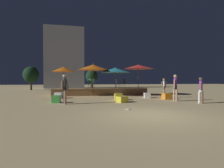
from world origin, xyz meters
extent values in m
plane|color=tan|center=(0.00, 0.00, 0.00)|extent=(120.00, 120.00, 0.00)
cube|color=olive|center=(-0.47, 11.26, 0.32)|extent=(9.31, 3.02, 0.64)
cube|color=#CCB793|center=(-0.47, 9.79, 0.68)|extent=(9.31, 0.12, 0.08)
cylinder|color=brown|center=(0.86, 9.81, 1.12)|extent=(0.05, 0.05, 2.24)
cone|color=teal|center=(0.86, 9.81, 2.47)|extent=(2.78, 2.78, 0.45)
sphere|color=teal|center=(0.86, 9.81, 2.73)|extent=(0.08, 0.08, 0.08)
cylinder|color=brown|center=(-1.33, 9.60, 1.22)|extent=(0.05, 0.05, 2.43)
cone|color=orange|center=(-1.33, 9.60, 2.69)|extent=(2.90, 2.90, 0.51)
sphere|color=orange|center=(-1.33, 9.60, 2.99)|extent=(0.08, 0.08, 0.08)
cylinder|color=brown|center=(3.27, 9.90, 1.32)|extent=(0.05, 0.05, 2.64)
cone|color=red|center=(3.27, 9.90, 2.84)|extent=(2.98, 2.98, 0.39)
sphere|color=red|center=(3.27, 9.90, 3.07)|extent=(0.08, 0.08, 0.08)
cylinder|color=brown|center=(-4.01, 9.99, 1.13)|extent=(0.05, 0.05, 2.26)
cone|color=orange|center=(-4.01, 9.99, 2.49)|extent=(2.14, 2.14, 0.46)
sphere|color=orange|center=(-4.01, 9.99, 2.76)|extent=(0.08, 0.08, 0.08)
cube|color=white|center=(2.88, 6.85, 0.21)|extent=(0.54, 0.54, 0.42)
cube|color=yellow|center=(0.03, 4.42, 0.20)|extent=(0.78, 0.78, 0.39)
cube|color=#4CC651|center=(-4.22, 5.09, 0.24)|extent=(0.57, 0.57, 0.48)
cube|color=orange|center=(3.91, 5.47, 0.23)|extent=(0.59, 0.59, 0.46)
cube|color=yellow|center=(0.13, 5.77, 0.24)|extent=(0.59, 0.59, 0.48)
cube|color=white|center=(-4.28, 8.09, 0.24)|extent=(0.74, 0.74, 0.47)
cylinder|color=tan|center=(3.80, 4.32, 0.43)|extent=(0.13, 0.13, 0.87)
cylinder|color=tan|center=(3.92, 4.18, 0.43)|extent=(0.13, 0.13, 0.87)
cylinder|color=#3F3F47|center=(3.86, 4.25, 0.95)|extent=(0.22, 0.22, 0.24)
cylinder|color=purple|center=(3.86, 4.25, 1.30)|extent=(0.22, 0.22, 0.67)
cylinder|color=tan|center=(3.72, 4.13, 1.23)|extent=(0.13, 0.13, 0.59)
cylinder|color=tan|center=(4.00, 4.37, 1.23)|extent=(0.12, 0.12, 0.59)
sphere|color=tan|center=(3.86, 4.25, 1.75)|extent=(0.24, 0.24, 0.24)
cylinder|color=#997051|center=(4.28, 6.52, 0.38)|extent=(0.13, 0.13, 0.75)
cylinder|color=#997051|center=(4.30, 6.67, 0.38)|extent=(0.13, 0.13, 0.75)
cylinder|color=#72664C|center=(4.29, 6.59, 0.83)|extent=(0.19, 0.19, 0.24)
cylinder|color=white|center=(4.29, 6.59, 1.14)|extent=(0.19, 0.19, 0.58)
cylinder|color=#997051|center=(4.45, 6.58, 1.07)|extent=(0.23, 0.10, 0.52)
cylinder|color=#997051|center=(4.13, 6.61, 1.07)|extent=(0.17, 0.10, 0.52)
sphere|color=#997051|center=(4.29, 6.59, 1.54)|extent=(0.21, 0.21, 0.21)
cylinder|color=brown|center=(4.82, 2.76, 0.38)|extent=(0.13, 0.13, 0.76)
cylinder|color=white|center=(4.69, 2.86, 0.38)|extent=(0.13, 0.13, 0.76)
cylinder|color=white|center=(4.75, 2.81, 0.84)|extent=(0.20, 0.20, 0.24)
cylinder|color=purple|center=(4.75, 2.81, 1.15)|extent=(0.20, 0.20, 0.58)
cylinder|color=brown|center=(4.85, 2.94, 1.08)|extent=(0.17, 0.19, 0.52)
cylinder|color=brown|center=(4.65, 2.69, 1.08)|extent=(0.16, 0.18, 0.52)
sphere|color=brown|center=(4.75, 2.81, 1.55)|extent=(0.21, 0.21, 0.21)
cylinder|color=#333842|center=(4.75, 2.81, 1.61)|extent=(0.23, 0.23, 0.07)
cylinder|color=#3F3F47|center=(-3.68, 4.34, 0.42)|extent=(0.13, 0.13, 0.84)
cylinder|color=#997051|center=(-3.61, 4.18, 0.42)|extent=(0.13, 0.13, 0.84)
cylinder|color=#3F3F47|center=(-3.64, 4.26, 0.92)|extent=(0.22, 0.22, 0.24)
cylinder|color=#333842|center=(-3.64, 4.26, 1.26)|extent=(0.22, 0.22, 0.64)
cylinder|color=#997051|center=(-3.80, 4.19, 1.19)|extent=(0.16, 0.13, 0.58)
cylinder|color=#997051|center=(-3.48, 4.33, 1.19)|extent=(0.19, 0.14, 0.58)
sphere|color=#997051|center=(-3.64, 4.26, 1.69)|extent=(0.23, 0.23, 0.23)
cylinder|color=white|center=(-3.64, 4.26, 1.76)|extent=(0.25, 0.25, 0.07)
cylinder|color=#2D3338|center=(1.70, 11.46, 0.94)|extent=(0.02, 0.02, 0.45)
cylinder|color=#2D3338|center=(1.74, 11.76, 0.94)|extent=(0.02, 0.02, 0.45)
cylinder|color=#2D3338|center=(1.41, 11.49, 0.94)|extent=(0.02, 0.02, 0.45)
cylinder|color=#2D3338|center=(1.44, 11.79, 0.94)|extent=(0.02, 0.02, 0.45)
cylinder|color=#2D3338|center=(1.57, 11.62, 1.17)|extent=(0.40, 0.40, 0.02)
cube|color=#2D3338|center=(1.40, 11.64, 1.39)|extent=(0.07, 0.36, 0.45)
cylinder|color=#2D3338|center=(1.87, 10.60, 0.94)|extent=(0.02, 0.02, 0.45)
cylinder|color=#2D3338|center=(1.61, 10.45, 0.94)|extent=(0.02, 0.02, 0.45)
cylinder|color=#2D3338|center=(2.02, 10.33, 0.94)|extent=(0.02, 0.02, 0.45)
cylinder|color=#2D3338|center=(1.76, 10.19, 0.94)|extent=(0.02, 0.02, 0.45)
cylinder|color=#2D3338|center=(1.82, 10.39, 1.17)|extent=(0.40, 0.40, 0.02)
cube|color=#2D3338|center=(1.90, 10.24, 1.39)|extent=(0.33, 0.20, 0.45)
cylinder|color=#1E4C47|center=(-1.25, 11.61, 0.94)|extent=(0.02, 0.02, 0.45)
cylinder|color=#1E4C47|center=(-0.95, 11.57, 0.94)|extent=(0.02, 0.02, 0.45)
cylinder|color=#1E4C47|center=(-1.21, 11.91, 0.94)|extent=(0.02, 0.02, 0.45)
cylinder|color=#1E4C47|center=(-0.91, 11.87, 0.94)|extent=(0.02, 0.02, 0.45)
cylinder|color=#1E4C47|center=(-1.08, 11.74, 1.17)|extent=(0.40, 0.40, 0.02)
cube|color=#1E4C47|center=(-1.06, 11.91, 1.39)|extent=(0.36, 0.07, 0.45)
cylinder|color=#1E4C47|center=(-1.25, 10.56, 0.94)|extent=(0.02, 0.02, 0.45)
cylinder|color=#1E4C47|center=(-1.48, 10.75, 0.94)|extent=(0.02, 0.02, 0.45)
cylinder|color=#1E4C47|center=(-1.45, 10.33, 0.94)|extent=(0.02, 0.02, 0.45)
cylinder|color=#1E4C47|center=(-1.68, 10.52, 0.94)|extent=(0.02, 0.02, 0.45)
cylinder|color=#1E4C47|center=(-1.47, 10.54, 1.17)|extent=(0.40, 0.40, 0.02)
cube|color=#1E4C47|center=(-1.58, 10.41, 1.39)|extent=(0.29, 0.26, 0.45)
cylinder|color=white|center=(-0.46, 1.55, 0.02)|extent=(0.23, 0.23, 0.03)
cylinder|color=#3D2B1C|center=(-9.45, 21.91, 0.66)|extent=(0.28, 0.28, 1.33)
ellipsoid|color=black|center=(-9.45, 21.91, 2.36)|extent=(2.30, 2.30, 2.53)
cylinder|color=#3D2B1C|center=(-0.20, 21.86, 0.62)|extent=(0.28, 0.28, 1.25)
ellipsoid|color=black|center=(-0.20, 21.86, 2.13)|extent=(1.95, 1.95, 2.15)
cube|color=gray|center=(-4.78, 28.48, 5.84)|extent=(7.35, 3.30, 11.69)
camera|label=1|loc=(-3.12, -6.74, 1.44)|focal=28.00mm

